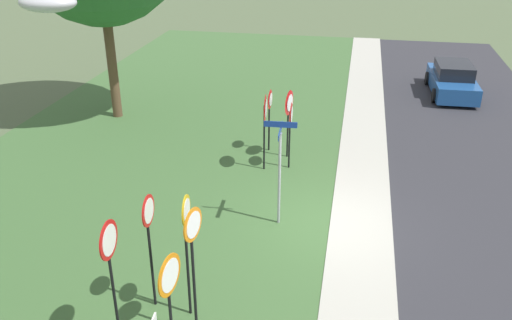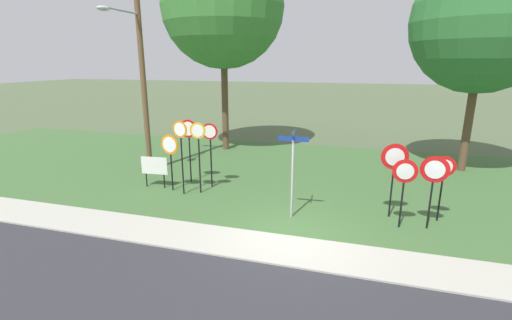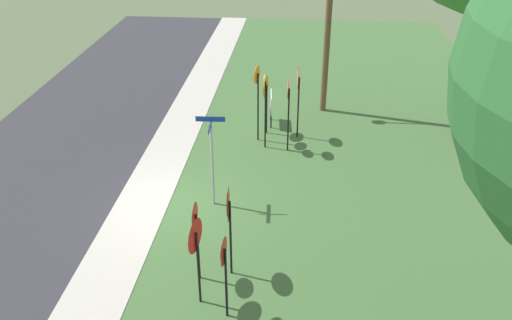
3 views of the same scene
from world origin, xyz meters
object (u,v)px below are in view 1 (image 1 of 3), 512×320
(stop_sign_near_left, at_px, (149,229))
(stop_sign_far_center, at_px, (170,286))
(yield_sign_near_right, at_px, (265,114))
(yield_sign_far_left, at_px, (289,108))
(stop_sign_far_right, at_px, (193,248))
(parked_sedan_distant, at_px, (452,80))
(stop_sign_near_right, at_px, (110,256))
(yield_sign_far_right, at_px, (291,120))
(street_name_post, at_px, (280,164))
(yield_sign_near_left, at_px, (270,106))
(stop_sign_far_left, at_px, (187,233))

(stop_sign_near_left, bearing_deg, stop_sign_far_center, -149.00)
(yield_sign_near_right, bearing_deg, yield_sign_far_left, -33.54)
(stop_sign_far_right, distance_m, yield_sign_far_left, 8.49)
(stop_sign_far_right, bearing_deg, parked_sedan_distant, -11.16)
(stop_sign_far_right, bearing_deg, yield_sign_near_right, 11.14)
(stop_sign_near_right, height_order, stop_sign_far_right, stop_sign_far_right)
(stop_sign_far_right, bearing_deg, yield_sign_far_left, 7.19)
(yield_sign_far_right, distance_m, parked_sedan_distant, 10.56)
(yield_sign_near_right, bearing_deg, street_name_post, -168.19)
(yield_sign_near_left, distance_m, yield_sign_far_left, 0.80)
(yield_sign_near_left, height_order, yield_sign_far_left, yield_sign_far_left)
(stop_sign_near_left, xyz_separation_m, street_name_post, (3.66, -2.02, -0.16))
(street_name_post, bearing_deg, stop_sign_far_left, 159.28)
(yield_sign_near_right, bearing_deg, parked_sedan_distant, -41.50)
(street_name_post, height_order, parked_sedan_distant, street_name_post)
(stop_sign_near_right, height_order, stop_sign_far_left, stop_sign_far_left)
(stop_sign_far_center, bearing_deg, yield_sign_far_left, 3.25)
(yield_sign_near_right, bearing_deg, stop_sign_near_right, 165.08)
(yield_sign_far_right, relative_size, parked_sedan_distant, 0.52)
(stop_sign_far_center, bearing_deg, street_name_post, -4.58)
(yield_sign_near_left, xyz_separation_m, yield_sign_far_right, (-1.20, -0.85, 0.03))
(stop_sign_far_center, xyz_separation_m, yield_sign_far_right, (8.26, -1.02, -0.03))
(stop_sign_near_left, distance_m, yield_sign_far_left, 7.96)
(yield_sign_far_right, relative_size, street_name_post, 0.76)
(stop_sign_far_right, xyz_separation_m, parked_sedan_distant, (16.31, -6.73, -1.41))
(street_name_post, bearing_deg, parked_sedan_distant, -28.87)
(stop_sign_near_left, relative_size, stop_sign_far_left, 0.94)
(stop_sign_far_right, bearing_deg, stop_sign_near_left, 69.35)
(yield_sign_far_right, height_order, parked_sedan_distant, yield_sign_far_right)
(stop_sign_far_left, distance_m, yield_sign_near_right, 6.85)
(yield_sign_near_left, relative_size, yield_sign_near_right, 0.87)
(stop_sign_far_center, distance_m, yield_sign_near_right, 8.02)
(stop_sign_far_left, relative_size, parked_sedan_distant, 0.66)
(yield_sign_far_right, bearing_deg, yield_sign_near_left, 34.55)
(stop_sign_near_right, height_order, street_name_post, street_name_post)
(stop_sign_near_right, relative_size, yield_sign_near_left, 1.24)
(yield_sign_near_left, distance_m, yield_sign_far_right, 1.47)
(stop_sign_near_right, bearing_deg, stop_sign_far_left, -51.32)
(stop_sign_near_right, relative_size, stop_sign_far_right, 0.93)
(stop_sign_near_left, relative_size, yield_sign_far_right, 1.20)
(yield_sign_near_left, bearing_deg, stop_sign_near_left, 176.45)
(yield_sign_near_left, relative_size, yield_sign_far_right, 0.99)
(yield_sign_near_left, distance_m, parked_sedan_distant, 10.15)
(stop_sign_near_right, distance_m, yield_sign_far_right, 8.34)
(stop_sign_near_left, height_order, yield_sign_far_right, stop_sign_near_left)
(yield_sign_far_left, bearing_deg, yield_sign_near_right, 162.23)
(stop_sign_far_right, relative_size, yield_sign_near_left, 1.33)
(stop_sign_near_right, bearing_deg, street_name_post, -28.09)
(stop_sign_far_center, height_order, stop_sign_far_right, stop_sign_far_right)
(yield_sign_near_left, bearing_deg, yield_sign_far_left, -116.54)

